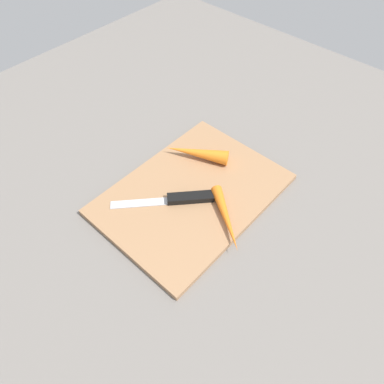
{
  "coord_description": "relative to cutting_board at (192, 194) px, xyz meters",
  "views": [
    {
      "loc": [
        0.34,
        0.31,
        0.56
      ],
      "look_at": [
        0.0,
        0.0,
        0.01
      ],
      "focal_mm": 33.7,
      "sensor_mm": 36.0,
      "label": 1
    }
  ],
  "objects": [
    {
      "name": "cutting_board",
      "position": [
        0.0,
        0.0,
        0.0
      ],
      "size": [
        0.36,
        0.26,
        0.01
      ],
      "primitive_type": "cube",
      "color": "#99704C",
      "rests_on": "ground_plane"
    },
    {
      "name": "ground_plane",
      "position": [
        0.0,
        0.0,
        -0.01
      ],
      "size": [
        1.4,
        1.4,
        0.0
      ],
      "primitive_type": "plane",
      "color": "slate"
    },
    {
      "name": "carrot_short",
      "position": [
        -0.08,
        -0.06,
        0.02
      ],
      "size": [
        0.09,
        0.13,
        0.03
      ],
      "primitive_type": "cone",
      "rotation": [
        0.0,
        1.57,
        5.21
      ],
      "color": "orange",
      "rests_on": "cutting_board"
    },
    {
      "name": "carrot_long",
      "position": [
        0.01,
        0.09,
        0.02
      ],
      "size": [
        0.1,
        0.13,
        0.02
      ],
      "primitive_type": "cone",
      "rotation": [
        0.0,
        1.57,
        0.96
      ],
      "color": "orange",
      "rests_on": "cutting_board"
    },
    {
      "name": "knife",
      "position": [
        0.03,
        0.0,
        0.01
      ],
      "size": [
        0.16,
        0.15,
        0.01
      ],
      "rotation": [
        0.0,
        0.0,
        5.54
      ],
      "color": "#B7B7BC",
      "rests_on": "cutting_board"
    }
  ]
}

